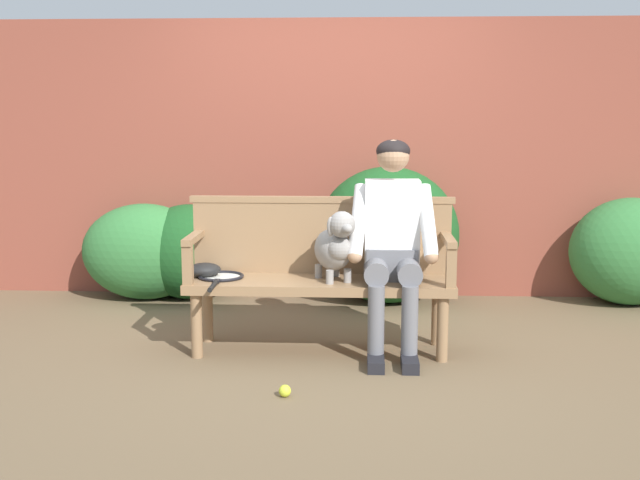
# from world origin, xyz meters

# --- Properties ---
(ground_plane) EXTENTS (40.00, 40.00, 0.00)m
(ground_plane) POSITION_xyz_m (0.00, 0.00, 0.00)
(ground_plane) COLOR brown
(brick_garden_fence) EXTENTS (8.00, 0.30, 2.24)m
(brick_garden_fence) POSITION_xyz_m (0.00, 1.72, 1.12)
(brick_garden_fence) COLOR brown
(brick_garden_fence) RESTS_ON ground
(hedge_bush_mid_left) EXTENTS (0.81, 0.73, 0.77)m
(hedge_bush_mid_left) POSITION_xyz_m (-1.14, 1.38, 0.38)
(hedge_bush_mid_left) COLOR #194C1E
(hedge_bush_mid_left) RESTS_ON ground
(hedge_bush_mid_right) EXTENTS (0.95, 0.73, 0.85)m
(hedge_bush_mid_right) POSITION_xyz_m (2.37, 1.35, 0.42)
(hedge_bush_mid_right) COLOR #337538
(hedge_bush_mid_right) RESTS_ON ground
(hedge_bush_far_right) EXTENTS (1.01, 0.65, 0.78)m
(hedge_bush_far_right) POSITION_xyz_m (-1.49, 1.34, 0.39)
(hedge_bush_far_right) COLOR #337538
(hedge_bush_far_right) RESTS_ON ground
(hedge_bush_far_left) EXTENTS (1.12, 0.86, 1.08)m
(hedge_bush_far_left) POSITION_xyz_m (0.47, 1.32, 0.54)
(hedge_bush_far_left) COLOR #194C1E
(hedge_bush_far_left) RESTS_ON ground
(garden_bench) EXTENTS (1.66, 0.47, 0.46)m
(garden_bench) POSITION_xyz_m (0.00, 0.00, 0.40)
(garden_bench) COLOR #93704C
(garden_bench) RESTS_ON ground
(bench_backrest) EXTENTS (1.70, 0.06, 0.50)m
(bench_backrest) POSITION_xyz_m (0.00, 0.21, 0.72)
(bench_backrest) COLOR #93704C
(bench_backrest) RESTS_ON garden_bench
(bench_armrest_left_end) EXTENTS (0.06, 0.47, 0.28)m
(bench_armrest_left_end) POSITION_xyz_m (-0.79, -0.08, 0.66)
(bench_armrest_left_end) COLOR #93704C
(bench_armrest_left_end) RESTS_ON garden_bench
(bench_armrest_right_end) EXTENTS (0.06, 0.47, 0.28)m
(bench_armrest_right_end) POSITION_xyz_m (0.79, -0.08, 0.66)
(bench_armrest_right_end) COLOR #93704C
(bench_armrest_right_end) RESTS_ON garden_bench
(person_seated) EXTENTS (0.56, 0.64, 1.33)m
(person_seated) POSITION_xyz_m (0.45, -0.01, 0.74)
(person_seated) COLOR black
(person_seated) RESTS_ON ground
(dog_on_bench) EXTENTS (0.33, 0.44, 0.45)m
(dog_on_bench) POSITION_xyz_m (0.10, -0.05, 0.69)
(dog_on_bench) COLOR gray
(dog_on_bench) RESTS_ON garden_bench
(tennis_racket) EXTENTS (0.29, 0.56, 0.03)m
(tennis_racket) POSITION_xyz_m (-0.63, -0.01, 0.47)
(tennis_racket) COLOR black
(tennis_racket) RESTS_ON garden_bench
(baseball_glove) EXTENTS (0.27, 0.24, 0.09)m
(baseball_glove) POSITION_xyz_m (-0.74, 0.04, 0.51)
(baseball_glove) COLOR black
(baseball_glove) RESTS_ON garden_bench
(tennis_ball) EXTENTS (0.07, 0.07, 0.07)m
(tennis_ball) POSITION_xyz_m (-0.15, -0.83, 0.03)
(tennis_ball) COLOR #CCDB33
(tennis_ball) RESTS_ON ground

